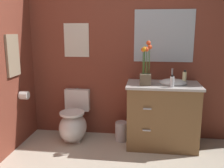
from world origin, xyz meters
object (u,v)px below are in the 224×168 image
object	(u,v)px
soap_bottle	(172,82)
hanging_towel	(13,55)
flower_vase	(146,70)
toilet	(74,123)
toilet_paper_roll	(24,95)
lotion_bottle	(184,78)
vanity_cabinet	(162,114)
wall_mirror	(164,36)
wall_poster	(76,40)
trash_bin	(122,131)

from	to	relation	value
soap_bottle	hanging_towel	world-z (taller)	hanging_towel
flower_vase	soap_bottle	xyz separation A→B (m)	(0.32, -0.09, -0.12)
toilet	toilet_paper_roll	size ratio (longest dim) A/B	6.27
flower_vase	lotion_bottle	bearing A→B (deg)	9.70
hanging_towel	toilet_paper_roll	world-z (taller)	hanging_towel
vanity_cabinet	soap_bottle	world-z (taller)	vanity_cabinet
toilet	wall_mirror	size ratio (longest dim) A/B	0.86
soap_bottle	wall_poster	bearing A→B (deg)	160.12
toilet	lotion_bottle	size ratio (longest dim) A/B	3.69
toilet	wall_mirror	world-z (taller)	wall_mirror
vanity_cabinet	lotion_bottle	world-z (taller)	lotion_bottle
flower_vase	wall_poster	bearing A→B (deg)	158.61
vanity_cabinet	hanging_towel	bearing A→B (deg)	-171.50
flower_vase	toilet_paper_roll	world-z (taller)	flower_vase
lotion_bottle	hanging_towel	bearing A→B (deg)	-172.71
lotion_bottle	toilet_paper_roll	distance (m)	2.11
lotion_bottle	wall_mirror	xyz separation A→B (m)	(-0.26, 0.30, 0.51)
toilet_paper_roll	flower_vase	bearing A→B (deg)	2.81
trash_bin	hanging_towel	bearing A→B (deg)	-164.99
toilet	soap_bottle	size ratio (longest dim) A/B	4.51
trash_bin	wall_poster	size ratio (longest dim) A/B	0.58
wall_mirror	toilet_paper_roll	xyz separation A→B (m)	(-1.83, -0.46, -0.77)
vanity_cabinet	wall_mirror	distance (m)	1.05
vanity_cabinet	lotion_bottle	size ratio (longest dim) A/B	5.51
lotion_bottle	wall_mirror	world-z (taller)	wall_mirror
lotion_bottle	trash_bin	distance (m)	1.13
trash_bin	vanity_cabinet	bearing A→B (deg)	-8.01
trash_bin	lotion_bottle	bearing A→B (deg)	-6.05
flower_vase	trash_bin	bearing A→B (deg)	151.52
toilet	trash_bin	bearing A→B (deg)	4.29
trash_bin	wall_poster	world-z (taller)	wall_poster
lotion_bottle	wall_poster	world-z (taller)	wall_poster
lotion_bottle	wall_mirror	bearing A→B (deg)	130.44
soap_bottle	lotion_bottle	size ratio (longest dim) A/B	0.82
wall_poster	wall_mirror	world-z (taller)	wall_mirror
soap_bottle	lotion_bottle	bearing A→B (deg)	45.12
vanity_cabinet	wall_poster	distance (m)	1.57
hanging_towel	toilet_paper_roll	xyz separation A→B (m)	(0.06, 0.11, -0.54)
wall_poster	toilet_paper_roll	size ratio (longest dim) A/B	4.28
flower_vase	soap_bottle	bearing A→B (deg)	-15.05
hanging_towel	trash_bin	bearing A→B (deg)	15.01
flower_vase	trash_bin	distance (m)	0.96
flower_vase	soap_bottle	world-z (taller)	flower_vase
wall_poster	flower_vase	bearing A→B (deg)	-21.39
toilet	flower_vase	world-z (taller)	flower_vase
soap_bottle	toilet_paper_roll	distance (m)	1.93
trash_bin	hanging_towel	xyz separation A→B (m)	(-1.34, -0.36, 1.08)
flower_vase	trash_bin	size ratio (longest dim) A/B	2.03
toilet	soap_bottle	xyz separation A→B (m)	(1.31, -0.20, 0.68)
flower_vase	wall_poster	distance (m)	1.12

